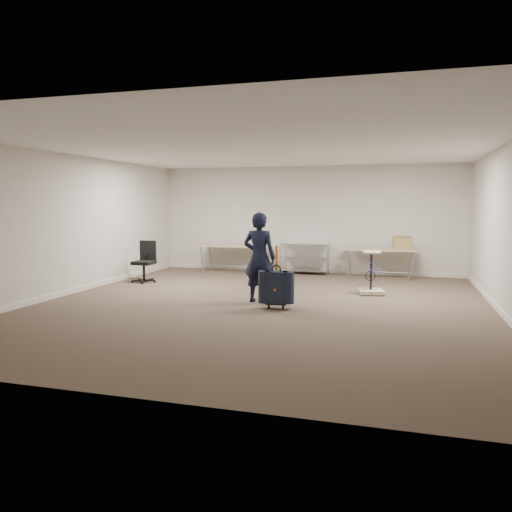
% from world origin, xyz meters
% --- Properties ---
extents(ground, '(9.00, 9.00, 0.00)m').
position_xyz_m(ground, '(0.00, 0.00, 0.00)').
color(ground, '#49382C').
rests_on(ground, ground).
extents(room_shell, '(8.00, 9.00, 9.00)m').
position_xyz_m(room_shell, '(0.00, 1.38, 0.05)').
color(room_shell, beige).
rests_on(room_shell, ground).
extents(folding_table_left, '(1.80, 0.75, 0.73)m').
position_xyz_m(folding_table_left, '(-1.90, 3.95, 0.68)').
color(folding_table_left, tan).
rests_on(folding_table_left, ground).
extents(folding_table_right, '(1.80, 0.75, 0.73)m').
position_xyz_m(folding_table_right, '(1.90, 3.95, 0.68)').
color(folding_table_right, tan).
rests_on(folding_table_right, ground).
extents(wire_shelf, '(1.22, 0.47, 0.80)m').
position_xyz_m(wire_shelf, '(0.00, 4.20, 0.44)').
color(wire_shelf, silver).
rests_on(wire_shelf, ground).
extents(person, '(0.63, 0.44, 1.67)m').
position_xyz_m(person, '(-0.10, 0.24, 0.83)').
color(person, black).
rests_on(person, ground).
extents(suitcase, '(0.42, 0.26, 1.10)m').
position_xyz_m(suitcase, '(0.34, -0.24, 0.37)').
color(suitcase, black).
rests_on(suitcase, ground).
extents(office_chair, '(0.58, 0.58, 0.96)m').
position_xyz_m(office_chair, '(-3.33, 1.82, 0.29)').
color(office_chair, black).
rests_on(office_chair, ground).
extents(equipment_cart, '(0.57, 0.57, 0.87)m').
position_xyz_m(equipment_cart, '(1.84, 1.66, 0.23)').
color(equipment_cart, beige).
rests_on(equipment_cart, ground).
extents(cardboard_box, '(0.44, 0.35, 0.31)m').
position_xyz_m(cardboard_box, '(2.42, 4.02, 0.88)').
color(cardboard_box, olive).
rests_on(cardboard_box, folding_table_right).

